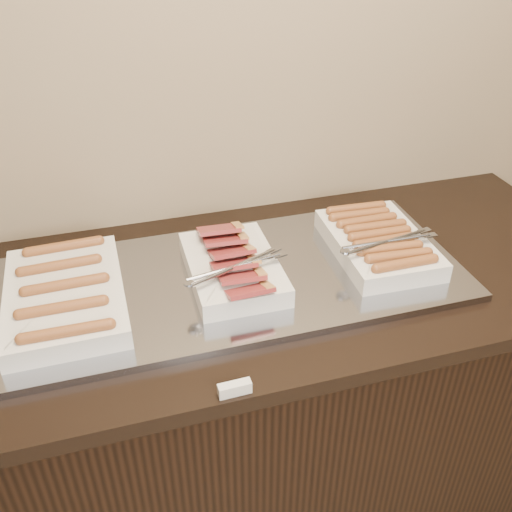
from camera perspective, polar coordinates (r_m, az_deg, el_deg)
The scene contains 6 objects.
counter at distance 1.74m, azimuth -2.14°, elevation -14.65°, with size 2.06×0.76×0.90m.
warming_tray at distance 1.43m, azimuth -3.13°, elevation -2.51°, with size 1.20×0.50×0.02m, color #9598A2.
dish_left at distance 1.39m, azimuth -18.56°, elevation -3.71°, with size 0.27×0.40×0.07m.
dish_center at distance 1.41m, azimuth -2.34°, elevation -1.07°, with size 0.27×0.35×0.09m.
dish_right at distance 1.53m, azimuth 12.16°, elevation 1.37°, with size 0.26×0.36×0.08m.
label_holder at distance 1.15m, azimuth -2.15°, elevation -13.11°, with size 0.07×0.02×0.03m, color silver.
Camera 1 is at (-0.27, 1.00, 1.75)m, focal length 40.00 mm.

